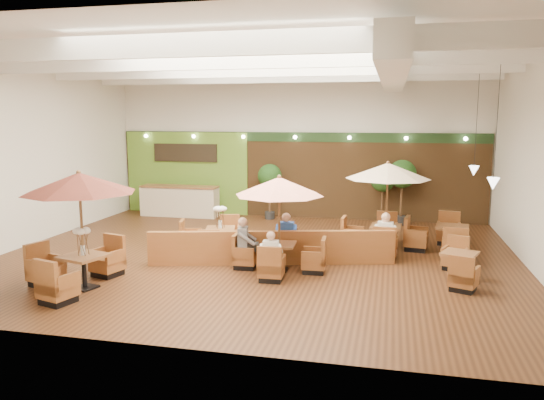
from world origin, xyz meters
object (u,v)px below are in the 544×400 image
(diner_1, at_px, (286,233))
(diner_3, at_px, (385,233))
(topiary_0, at_px, (270,178))
(topiary_1, at_px, (383,182))
(table_1, at_px, (279,205))
(table_3, at_px, (213,237))
(table_4, at_px, (459,266))
(table_2, at_px, (385,186))
(table_5, at_px, (441,239))
(topiary_2, at_px, (402,177))
(service_counter, at_px, (180,201))
(booth_divider, at_px, (272,248))
(diner_2, at_px, (245,238))
(diner_0, at_px, (271,250))
(table_0, at_px, (78,205))
(diner_4, at_px, (386,231))

(diner_1, distance_m, diner_3, 2.68)
(topiary_0, height_order, topiary_1, topiary_0)
(table_1, height_order, table_3, table_1)
(table_4, height_order, topiary_1, topiary_1)
(table_2, distance_m, diner_3, 1.47)
(table_5, xyz_separation_m, topiary_2, (-1.07, 3.68, 1.36))
(service_counter, height_order, diner_1, diner_1)
(table_2, bearing_deg, booth_divider, -139.67)
(table_5, distance_m, diner_2, 5.74)
(service_counter, relative_size, diner_0, 4.07)
(diner_3, bearing_deg, topiary_0, 140.60)
(service_counter, height_order, diner_2, diner_2)
(service_counter, height_order, table_0, table_0)
(topiary_1, height_order, diner_3, topiary_1)
(table_2, height_order, topiary_1, table_2)
(table_4, distance_m, topiary_0, 8.83)
(table_3, distance_m, topiary_1, 6.98)
(topiary_2, bearing_deg, table_3, -135.60)
(topiary_0, xyz_separation_m, diner_2, (0.87, -6.51, -0.76))
(table_3, xyz_separation_m, diner_2, (1.34, -1.37, 0.34))
(diner_0, relative_size, diner_3, 1.02)
(table_3, bearing_deg, diner_4, -11.20)
(service_counter, distance_m, diner_4, 9.13)
(table_4, height_order, topiary_0, topiary_0)
(service_counter, xyz_separation_m, diner_0, (5.27, -7.19, 0.15))
(table_5, xyz_separation_m, diner_4, (-1.54, -1.19, 0.41))
(table_1, distance_m, diner_2, 1.24)
(service_counter, bearing_deg, table_2, -25.63)
(table_3, height_order, diner_4, table_3)
(table_0, xyz_separation_m, table_3, (1.79, 3.72, -1.46))
(table_4, relative_size, diner_4, 2.87)
(service_counter, height_order, topiary_0, topiary_0)
(table_2, bearing_deg, diner_0, -122.44)
(table_3, bearing_deg, table_5, -1.42)
(table_5, bearing_deg, diner_1, -145.81)
(table_1, height_order, diner_1, table_1)
(diner_2, bearing_deg, table_3, -146.68)
(table_4, distance_m, diner_0, 4.44)
(service_counter, distance_m, topiary_0, 3.66)
(diner_2, height_order, diner_4, diner_2)
(topiary_1, xyz_separation_m, diner_4, (0.19, -4.87, -0.75))
(table_1, xyz_separation_m, table_4, (4.29, 0.19, -1.33))
(diner_0, bearing_deg, table_0, -163.01)
(topiary_1, bearing_deg, diner_3, -87.76)
(diner_3, bearing_deg, table_4, -30.83)
(table_1, bearing_deg, diner_3, 29.84)
(table_0, relative_size, table_3, 1.10)
(diner_2, distance_m, diner_3, 3.81)
(booth_divider, xyz_separation_m, table_4, (4.59, -0.29, -0.12))
(service_counter, relative_size, diner_1, 3.59)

